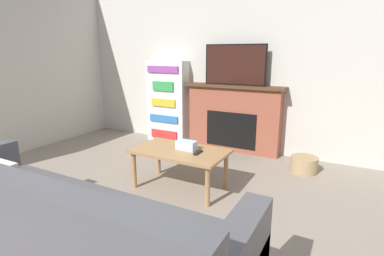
# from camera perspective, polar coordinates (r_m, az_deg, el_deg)

# --- Properties ---
(wall_back) EXTENTS (6.78, 0.06, 2.70)m
(wall_back) POSITION_cam_1_polar(r_m,az_deg,el_deg) (4.66, 9.77, 12.22)
(wall_back) COLOR beige
(wall_back) RESTS_ON ground_plane
(fireplace) EXTENTS (1.53, 0.28, 1.02)m
(fireplace) POSITION_cam_1_polar(r_m,az_deg,el_deg) (4.65, 7.92, 1.91)
(fireplace) COLOR brown
(fireplace) RESTS_ON ground_plane
(tv) EXTENTS (0.94, 0.03, 0.59)m
(tv) POSITION_cam_1_polar(r_m,az_deg,el_deg) (4.54, 8.18, 11.83)
(tv) COLOR black
(tv) RESTS_ON fireplace
(couch) EXTENTS (2.58, 0.86, 0.87)m
(couch) POSITION_cam_1_polar(r_m,az_deg,el_deg) (2.31, -24.00, -18.17)
(couch) COLOR #4C4C51
(couch) RESTS_ON ground_plane
(coffee_table) EXTENTS (1.03, 0.60, 0.45)m
(coffee_table) POSITION_cam_1_polar(r_m,az_deg,el_deg) (3.33, -2.34, -5.13)
(coffee_table) COLOR #A87A4C
(coffee_table) RESTS_ON ground_plane
(tissue_box) EXTENTS (0.22, 0.12, 0.10)m
(tissue_box) POSITION_cam_1_polar(r_m,az_deg,el_deg) (3.31, -1.07, -3.29)
(tissue_box) COLOR silver
(tissue_box) RESTS_ON coffee_table
(remote_control) EXTENTS (0.04, 0.15, 0.02)m
(remote_control) POSITION_cam_1_polar(r_m,az_deg,el_deg) (3.19, 1.14, -4.68)
(remote_control) COLOR black
(remote_control) RESTS_ON coffee_table
(bookshelf) EXTENTS (0.71, 0.29, 1.37)m
(bookshelf) POSITION_cam_1_polar(r_m,az_deg,el_deg) (5.13, -4.62, 5.04)
(bookshelf) COLOR white
(bookshelf) RESTS_ON ground_plane
(storage_basket) EXTENTS (0.34, 0.34, 0.20)m
(storage_basket) POSITION_cam_1_polar(r_m,az_deg,el_deg) (4.12, 20.54, -6.51)
(storage_basket) COLOR tan
(storage_basket) RESTS_ON ground_plane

